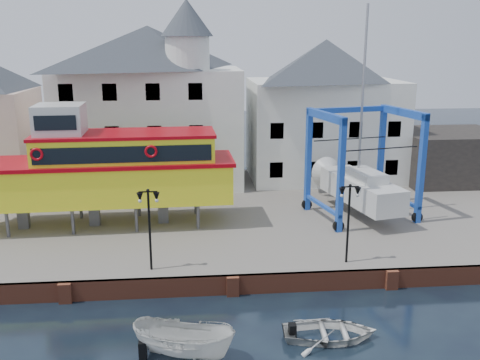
{
  "coord_description": "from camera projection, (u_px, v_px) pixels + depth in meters",
  "views": [
    {
      "loc": [
        -1.83,
        -23.89,
        12.15
      ],
      "look_at": [
        1.0,
        7.0,
        4.0
      ],
      "focal_mm": 40.0,
      "sensor_mm": 36.0,
      "label": 1
    }
  ],
  "objects": [
    {
      "name": "lamp_post_right",
      "position": [
        349.0,
        203.0,
        26.88
      ],
      "size": [
        1.12,
        0.32,
        4.2
      ],
      "color": "black",
      "rests_on": "hardstanding"
    },
    {
      "name": "building_white_right",
      "position": [
        324.0,
        110.0,
        43.67
      ],
      "size": [
        12.0,
        8.0,
        11.2
      ],
      "color": "white",
      "rests_on": "hardstanding"
    },
    {
      "name": "hardstanding",
      "position": [
        220.0,
        215.0,
        36.73
      ],
      "size": [
        44.0,
        22.0,
        1.0
      ],
      "primitive_type": "cube",
      "color": "slate",
      "rests_on": "ground"
    },
    {
      "name": "shed_dark",
      "position": [
        448.0,
        156.0,
        43.55
      ],
      "size": [
        8.0,
        7.0,
        4.0
      ],
      "primitive_type": "cube",
      "color": "black",
      "rests_on": "hardstanding"
    },
    {
      "name": "motorboat_b",
      "position": [
        330.0,
        338.0,
        22.45
      ],
      "size": [
        4.14,
        3.1,
        0.82
      ],
      "primitive_type": "imported",
      "rotation": [
        0.0,
        0.0,
        1.5
      ],
      "color": "silver",
      "rests_on": "ground"
    },
    {
      "name": "lamp_post_left",
      "position": [
        149.0,
        209.0,
        26.0
      ],
      "size": [
        1.12,
        0.32,
        4.2
      ],
      "color": "black",
      "rests_on": "hardstanding"
    },
    {
      "name": "building_white_main",
      "position": [
        152.0,
        103.0,
        41.68
      ],
      "size": [
        14.0,
        8.3,
        14.0
      ],
      "color": "white",
      "rests_on": "hardstanding"
    },
    {
      "name": "tour_boat",
      "position": [
        92.0,
        170.0,
        32.33
      ],
      "size": [
        17.38,
        4.73,
        7.51
      ],
      "rotation": [
        0.0,
        0.0,
        0.04
      ],
      "color": "#59595E",
      "rests_on": "hardstanding"
    },
    {
      "name": "quay_wall",
      "position": [
        233.0,
        285.0,
        26.23
      ],
      "size": [
        44.0,
        0.47,
        1.0
      ],
      "color": "brown",
      "rests_on": "ground"
    },
    {
      "name": "travel_lift",
      "position": [
        355.0,
        180.0,
        35.17
      ],
      "size": [
        7.08,
        9.07,
        13.28
      ],
      "rotation": [
        0.0,
        0.0,
        0.22
      ],
      "color": "#1B40A0",
      "rests_on": "hardstanding"
    },
    {
      "name": "motorboat_a",
      "position": [
        184.0,
        356.0,
        21.16
      ],
      "size": [
        4.55,
        2.99,
        1.64
      ],
      "primitive_type": "imported",
      "rotation": [
        0.0,
        0.0,
        1.21
      ],
      "color": "silver",
      "rests_on": "ground"
    },
    {
      "name": "ground",
      "position": [
        233.0,
        295.0,
        26.26
      ],
      "size": [
        140.0,
        140.0,
        0.0
      ],
      "primitive_type": "plane",
      "color": "black",
      "rests_on": "ground"
    }
  ]
}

